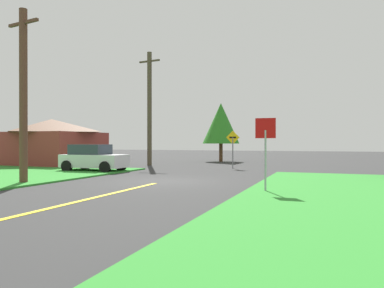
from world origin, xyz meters
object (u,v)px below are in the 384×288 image
(stop_sign, at_px, (265,141))
(parked_car_near_building, at_px, (93,158))
(barn, at_px, (51,142))
(direction_sign, at_px, (233,145))
(utility_pole_near, at_px, (23,94))
(oak_tree_left, at_px, (221,123))
(utility_pole_mid, at_px, (149,108))

(stop_sign, bearing_deg, parked_car_near_building, -28.41)
(stop_sign, relative_size, barn, 0.38)
(direction_sign, distance_m, barn, 14.09)
(stop_sign, distance_m, parked_car_near_building, 12.55)
(parked_car_near_building, distance_m, utility_pole_near, 7.26)
(oak_tree_left, distance_m, barn, 14.38)
(parked_car_near_building, bearing_deg, stop_sign, -27.28)
(stop_sign, relative_size, direction_sign, 1.03)
(utility_pole_near, bearing_deg, parked_car_near_building, 100.49)
(utility_pole_near, xyz_separation_m, utility_pole_mid, (-0.74, 12.91, 0.61))
(utility_pole_mid, bearing_deg, direction_sign, -8.69)
(barn, bearing_deg, direction_sign, 4.86)
(parked_car_near_building, xyz_separation_m, oak_tree_left, (4.05, 13.42, 2.65))
(stop_sign, distance_m, utility_pole_mid, 16.32)
(direction_sign, distance_m, oak_tree_left, 8.85)
(utility_pole_mid, xyz_separation_m, direction_sign, (6.73, -1.03, -2.81))
(utility_pole_near, bearing_deg, direction_sign, 63.24)
(parked_car_near_building, xyz_separation_m, direction_sign, (7.20, 5.37, 0.77))
(barn, bearing_deg, utility_pole_near, -53.04)
(oak_tree_left, bearing_deg, utility_pole_mid, -117.04)
(utility_pole_near, distance_m, oak_tree_left, 20.14)
(parked_car_near_building, bearing_deg, direction_sign, 36.38)
(parked_car_near_building, relative_size, barn, 0.57)
(stop_sign, bearing_deg, utility_pole_near, 3.38)
(stop_sign, relative_size, parked_car_near_building, 0.67)
(oak_tree_left, bearing_deg, utility_pole_near, -98.12)
(direction_sign, bearing_deg, parked_car_near_building, -143.29)
(utility_pole_mid, relative_size, barn, 1.27)
(stop_sign, distance_m, oak_tree_left, 20.44)
(utility_pole_near, relative_size, direction_sign, 2.91)
(utility_pole_mid, height_order, barn, utility_pole_mid)
(parked_car_near_building, bearing_deg, oak_tree_left, 72.87)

